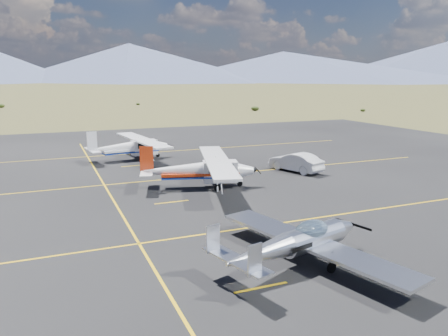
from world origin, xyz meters
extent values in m
plane|color=#383D1C|center=(0.00, 0.00, 0.00)|extent=(1600.00, 1600.00, 0.00)
cube|color=black|center=(0.00, 7.00, 0.00)|extent=(72.00, 72.00, 0.02)
cube|color=silver|center=(-0.23, -2.27, 0.75)|extent=(3.71, 9.05, 0.12)
ellipsoid|color=#99BFD8|center=(-0.23, -2.27, 1.23)|extent=(1.82, 1.33, 0.82)
cube|color=silver|center=(-3.79, -3.22, 1.03)|extent=(1.45, 3.07, 0.06)
cube|color=silver|center=(-3.66, -4.32, 1.48)|extent=(0.55, 0.20, 1.00)
cube|color=silver|center=(-4.22, -2.20, 1.48)|extent=(0.55, 0.20, 1.00)
cylinder|color=black|center=(1.32, -1.86, 0.18)|extent=(0.35, 0.17, 0.34)
cylinder|color=black|center=(-0.11, -3.48, 0.21)|extent=(0.41, 0.21, 0.40)
cylinder|color=black|center=(-0.73, -1.16, 0.21)|extent=(0.41, 0.21, 0.40)
cube|color=silver|center=(0.83, 9.65, 1.04)|extent=(2.38, 1.66, 1.32)
cube|color=silver|center=(0.64, 9.70, 1.72)|extent=(4.32, 10.80, 0.14)
cube|color=black|center=(0.83, 9.65, 1.31)|extent=(1.82, 1.54, 0.54)
cube|color=#BC300F|center=(-0.40, 9.99, 0.94)|extent=(5.03, 2.40, 0.18)
cube|color=#BC300F|center=(-3.61, 10.87, 1.97)|extent=(0.82, 0.29, 1.57)
cube|color=silver|center=(-3.61, 10.87, 1.19)|extent=(1.54, 3.22, 0.06)
cylinder|color=black|center=(2.06, 9.31, 0.19)|extent=(0.37, 0.19, 0.35)
cylinder|color=black|center=(0.27, 8.73, 0.23)|extent=(0.45, 0.24, 0.43)
cylinder|color=black|center=(0.82, 10.72, 0.23)|extent=(0.45, 0.24, 0.43)
cube|color=white|center=(-1.51, 21.23, 0.99)|extent=(2.17, 1.33, 1.26)
cube|color=white|center=(-1.70, 21.21, 1.64)|extent=(2.74, 10.36, 0.13)
cube|color=black|center=(-1.51, 21.23, 1.25)|extent=(1.62, 1.29, 0.51)
cube|color=white|center=(-2.72, 21.08, 0.90)|extent=(4.77, 1.67, 0.17)
cube|color=white|center=(-5.86, 20.68, 1.88)|extent=(0.79, 0.17, 1.49)
cube|color=white|center=(-5.86, 20.68, 1.13)|extent=(1.07, 3.05, 0.06)
cylinder|color=black|center=(-0.31, 21.39, 0.18)|extent=(0.35, 0.14, 0.34)
cylinder|color=black|center=(-1.67, 20.23, 0.22)|extent=(0.42, 0.17, 0.41)
cylinder|color=black|center=(-1.92, 22.17, 0.22)|extent=(0.42, 0.17, 0.41)
imported|color=silver|center=(7.80, 11.84, 0.71)|extent=(2.80, 4.50, 1.40)
camera|label=1|loc=(-9.35, -15.57, 7.04)|focal=35.00mm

